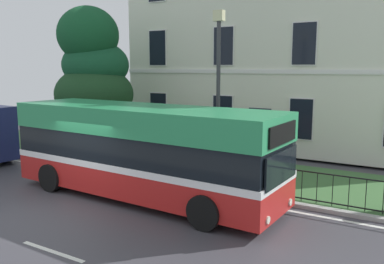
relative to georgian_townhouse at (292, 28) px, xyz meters
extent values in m
cube|color=#3F3D44|center=(-2.33, -14.69, -6.40)|extent=(60.00, 56.00, 0.06)
cube|color=silver|center=(-2.33, -11.04, -6.37)|extent=(54.00, 0.14, 0.01)
cube|color=silver|center=(-0.33, -16.49, -6.37)|extent=(2.00, 0.12, 0.01)
cube|color=#9E9E99|center=(-2.33, -10.57, -6.31)|extent=(57.00, 0.24, 0.12)
cube|color=#3F6A39|center=(-2.33, -8.08, -6.31)|extent=(57.00, 4.73, 0.12)
cube|color=silver|center=(0.00, 0.01, -0.89)|extent=(15.63, 8.95, 10.72)
cube|color=white|center=(0.00, -4.50, -2.34)|extent=(15.63, 0.06, 0.20)
cube|color=#2D333D|center=(0.00, -4.51, -5.15)|extent=(1.10, 0.06, 2.20)
cube|color=white|center=(-5.86, -4.51, -4.44)|extent=(1.12, 0.04, 1.89)
cube|color=black|center=(-5.86, -4.53, -4.44)|extent=(1.02, 0.03, 1.79)
cube|color=white|center=(-1.95, -4.51, -4.44)|extent=(1.12, 0.04, 1.89)
cube|color=black|center=(-1.95, -4.53, -4.44)|extent=(1.02, 0.03, 1.79)
cube|color=white|center=(1.95, -4.51, -4.44)|extent=(1.12, 0.04, 1.89)
cube|color=black|center=(1.95, -4.53, -4.44)|extent=(1.02, 0.03, 1.79)
cube|color=white|center=(-5.86, -4.51, -1.14)|extent=(1.12, 0.04, 1.89)
cube|color=black|center=(-5.86, -4.53, -1.14)|extent=(1.02, 0.03, 1.79)
cube|color=white|center=(-1.95, -4.51, -1.14)|extent=(1.12, 0.04, 1.89)
cube|color=black|center=(-1.95, -4.53, -1.14)|extent=(1.02, 0.03, 1.79)
cube|color=white|center=(1.95, -4.51, -1.14)|extent=(1.12, 0.04, 1.89)
cube|color=black|center=(1.95, -4.53, -1.14)|extent=(1.02, 0.03, 1.79)
cube|color=black|center=(0.00, -10.29, -5.30)|extent=(19.33, 0.04, 0.04)
cube|color=black|center=(0.00, -10.29, -6.17)|extent=(19.33, 0.04, 0.04)
cylinder|color=black|center=(-9.66, -10.29, -5.78)|extent=(0.02, 0.02, 0.95)
cylinder|color=black|center=(-9.20, -10.29, -5.78)|extent=(0.02, 0.02, 0.95)
cylinder|color=black|center=(-8.74, -10.29, -5.78)|extent=(0.02, 0.02, 0.95)
cylinder|color=black|center=(-8.28, -10.29, -5.78)|extent=(0.02, 0.02, 0.95)
cylinder|color=black|center=(-7.82, -10.29, -5.78)|extent=(0.02, 0.02, 0.95)
cylinder|color=black|center=(-7.36, -10.29, -5.78)|extent=(0.02, 0.02, 0.95)
cylinder|color=black|center=(-6.90, -10.29, -5.78)|extent=(0.02, 0.02, 0.95)
cylinder|color=black|center=(-6.44, -10.29, -5.78)|extent=(0.02, 0.02, 0.95)
cylinder|color=black|center=(-5.98, -10.29, -5.78)|extent=(0.02, 0.02, 0.95)
cylinder|color=black|center=(-5.52, -10.29, -5.78)|extent=(0.02, 0.02, 0.95)
cylinder|color=black|center=(-5.06, -10.29, -5.78)|extent=(0.02, 0.02, 0.95)
cylinder|color=black|center=(-4.60, -10.29, -5.78)|extent=(0.02, 0.02, 0.95)
cylinder|color=black|center=(-4.14, -10.29, -5.78)|extent=(0.02, 0.02, 0.95)
cylinder|color=black|center=(-3.68, -10.29, -5.78)|extent=(0.02, 0.02, 0.95)
cylinder|color=black|center=(-3.22, -10.29, -5.78)|extent=(0.02, 0.02, 0.95)
cylinder|color=black|center=(-2.76, -10.29, -5.78)|extent=(0.02, 0.02, 0.95)
cylinder|color=black|center=(-2.30, -10.29, -5.78)|extent=(0.02, 0.02, 0.95)
cylinder|color=black|center=(-1.84, -10.29, -5.78)|extent=(0.02, 0.02, 0.95)
cylinder|color=black|center=(-1.38, -10.29, -5.78)|extent=(0.02, 0.02, 0.95)
cylinder|color=black|center=(-0.92, -10.29, -5.78)|extent=(0.02, 0.02, 0.95)
cylinder|color=black|center=(-0.46, -10.29, -5.78)|extent=(0.02, 0.02, 0.95)
cylinder|color=black|center=(0.00, -10.29, -5.78)|extent=(0.02, 0.02, 0.95)
cylinder|color=black|center=(0.46, -10.29, -5.78)|extent=(0.02, 0.02, 0.95)
cylinder|color=black|center=(0.92, -10.29, -5.78)|extent=(0.02, 0.02, 0.95)
cylinder|color=black|center=(1.38, -10.29, -5.78)|extent=(0.02, 0.02, 0.95)
cylinder|color=black|center=(1.84, -10.29, -5.78)|extent=(0.02, 0.02, 0.95)
cylinder|color=black|center=(2.30, -10.29, -5.78)|extent=(0.02, 0.02, 0.95)
cylinder|color=black|center=(2.76, -10.29, -5.78)|extent=(0.02, 0.02, 0.95)
cylinder|color=black|center=(3.22, -10.29, -5.78)|extent=(0.02, 0.02, 0.95)
cylinder|color=black|center=(3.68, -10.29, -5.78)|extent=(0.02, 0.02, 0.95)
cylinder|color=black|center=(4.14, -10.29, -5.78)|extent=(0.02, 0.02, 0.95)
cylinder|color=black|center=(4.60, -10.29, -5.78)|extent=(0.02, 0.02, 0.95)
cylinder|color=black|center=(5.06, -10.29, -5.78)|extent=(0.02, 0.02, 0.95)
cylinder|color=black|center=(5.52, -10.29, -5.78)|extent=(0.02, 0.02, 0.95)
cylinder|color=black|center=(5.98, -10.29, -5.78)|extent=(0.02, 0.02, 0.95)
cylinder|color=#423328|center=(-7.57, -7.71, -5.26)|extent=(0.51, 0.51, 1.98)
ellipsoid|color=#174328|center=(-7.66, -7.74, -4.87)|extent=(4.32, 4.32, 2.56)
ellipsoid|color=#1B4021|center=(-7.36, -7.78, -3.45)|extent=(3.82, 3.82, 2.76)
ellipsoid|color=#174D2E|center=(-7.41, -7.56, -2.03)|extent=(3.25, 3.25, 2.35)
ellipsoid|color=#144A28|center=(-7.47, -7.94, -0.62)|extent=(2.93, 2.93, 2.70)
cube|color=red|center=(-0.97, -12.26, -5.62)|extent=(9.42, 2.86, 0.98)
cube|color=white|center=(-0.97, -12.26, -5.17)|extent=(9.44, 2.88, 0.20)
cube|color=black|center=(-0.97, -12.26, -4.67)|extent=(9.34, 2.82, 0.93)
cube|color=#298F56|center=(-0.97, -12.26, -3.79)|extent=(9.42, 2.86, 0.82)
cube|color=black|center=(3.71, -12.44, -4.71)|extent=(0.14, 2.11, 0.85)
cube|color=black|center=(3.71, -12.44, -3.83)|extent=(0.13, 1.81, 0.52)
cylinder|color=silver|center=(3.75, -11.63, -5.89)|extent=(0.05, 0.20, 0.20)
cylinder|color=silver|center=(3.68, -13.24, -5.89)|extent=(0.05, 0.20, 0.20)
cylinder|color=black|center=(2.15, -11.17, -5.89)|extent=(0.97, 0.34, 0.96)
cylinder|color=black|center=(2.06, -13.58, -5.89)|extent=(0.97, 0.34, 0.96)
cylinder|color=black|center=(-4.00, -10.94, -5.89)|extent=(0.97, 0.34, 0.96)
cylinder|color=black|center=(-4.09, -13.34, -5.89)|extent=(0.97, 0.34, 0.96)
cylinder|color=black|center=(-9.54, -11.29, -6.03)|extent=(0.69, 0.26, 0.68)
cylinder|color=#333338|center=(0.50, -9.80, -3.43)|extent=(0.14, 0.14, 5.65)
cube|color=beige|center=(0.50, -9.80, -0.43)|extent=(0.36, 0.24, 0.36)
camera|label=1|loc=(6.94, -22.36, -2.16)|focal=37.76mm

